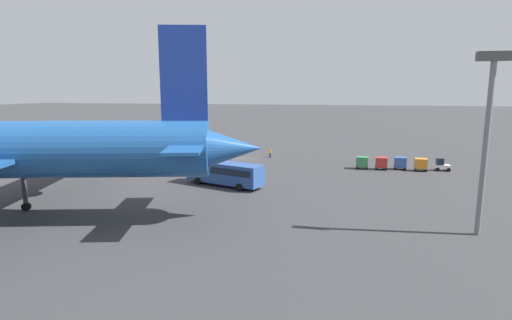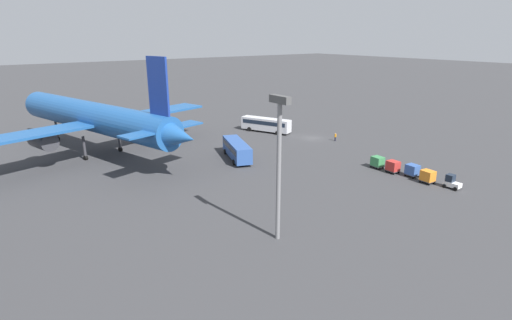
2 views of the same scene
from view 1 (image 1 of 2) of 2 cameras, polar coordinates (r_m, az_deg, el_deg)
ground_plane at (r=77.61m, az=-1.67°, el=0.22°), size 600.00×600.00×0.00m
shuttle_bus_near at (r=76.31m, az=-10.60°, el=1.39°), size 12.27×7.26×3.32m
shuttle_bus_far at (r=55.35m, az=-4.56°, el=-1.70°), size 11.70×6.54×3.25m
baggage_tug at (r=72.38m, az=24.96°, el=-0.66°), size 2.43×1.68×2.10m
worker_person at (r=78.75m, az=2.03°, el=1.00°), size 0.38×0.38×1.74m
cargo_cart_orange at (r=70.73m, az=22.48°, el=-0.51°), size 2.12×1.83×2.06m
cargo_cart_blue at (r=70.91m, az=19.92°, el=-0.32°), size 2.12×1.83×2.06m
cargo_cart_red at (r=69.73m, az=17.47°, el=-0.35°), size 2.12×1.83×2.06m
cargo_cart_green at (r=69.48m, az=14.92°, el=-0.26°), size 2.12×1.83×2.06m
light_pole at (r=40.45m, az=30.20°, el=4.41°), size 2.80×0.70×16.33m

